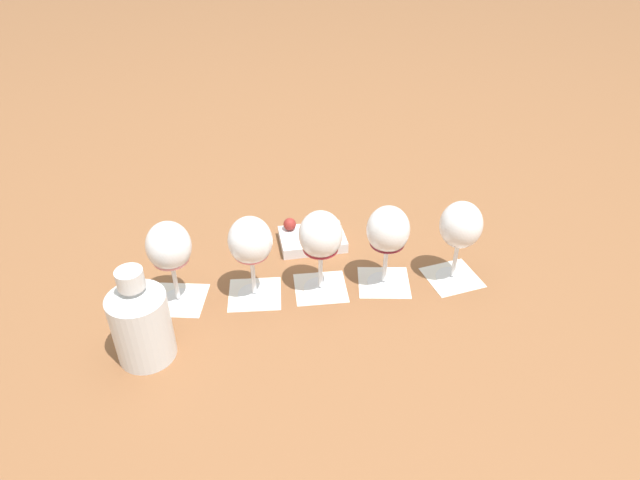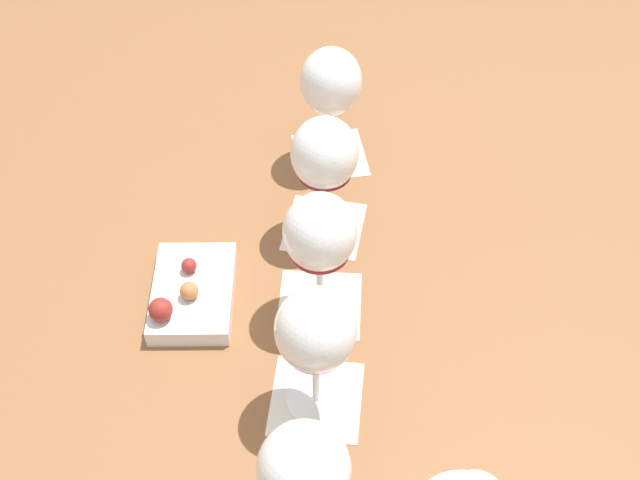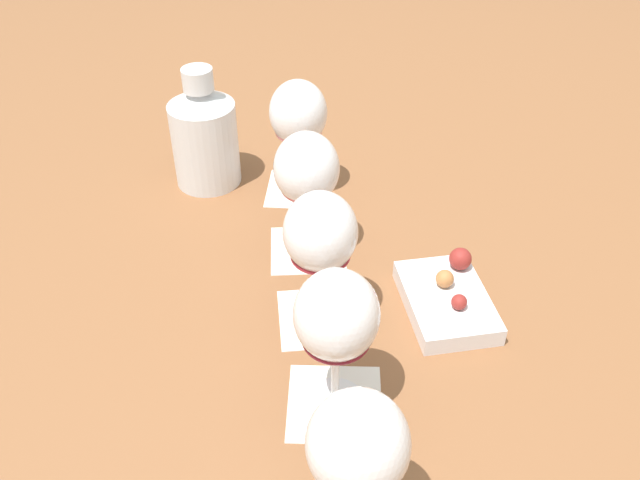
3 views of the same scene
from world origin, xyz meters
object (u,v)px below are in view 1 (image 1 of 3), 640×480
Objects in this scene: ceramic_vase at (140,320)px; snack_dish at (311,238)px; wine_glass_4 at (460,228)px; wine_glass_3 at (388,233)px; wine_glass_0 at (169,249)px; wine_glass_1 at (251,244)px; wine_glass_2 at (322,237)px.

snack_dish is (0.46, 0.06, -0.07)m from ceramic_vase.
snack_dish is at bearing 114.84° from wine_glass_4.
wine_glass_0 is at bearing 144.84° from wine_glass_3.
ceramic_vase is (-0.48, 0.16, -0.05)m from wine_glass_3.
wine_glass_2 is (0.12, -0.08, 0.00)m from wine_glass_1.
snack_dish is (0.09, 0.14, -0.12)m from wine_glass_2.
wine_glass_0 is at bearing 174.00° from snack_dish.
ceramic_vase reaches higher than wine_glass_0.
ceramic_vase is (-0.61, 0.25, -0.05)m from wine_glass_4.
wine_glass_2 is at bearing -12.00° from ceramic_vase.
ceramic_vase is at bearing -142.26° from wine_glass_0.
wine_glass_1 is 0.25m from snack_dish.
wine_glass_3 is at bearing -34.56° from wine_glass_1.
wine_glass_1 is at bearing -36.21° from wine_glass_0.
snack_dish is (-0.02, 0.22, -0.12)m from wine_glass_3.
wine_glass_1 is 1.00× the size of wine_glass_3.
wine_glass_4 is at bearing -35.40° from wine_glass_0.
wine_glass_0 is 0.36m from snack_dish.
wine_glass_4 is at bearing -22.31° from ceramic_vase.
snack_dish is at bearing -6.00° from wine_glass_0.
wine_glass_0 is at bearing 145.11° from wine_glass_2.
ceramic_vase is (-0.12, -0.10, -0.05)m from wine_glass_0.
wine_glass_2 is 1.00× the size of wine_glass_3.
wine_glass_2 is (0.25, -0.17, 0.00)m from wine_glass_0.
wine_glass_3 is at bearing -35.16° from wine_glass_0.
wine_glass_0 and wine_glass_1 have the same top height.
wine_glass_0 is 0.16m from wine_glass_1.
wine_glass_1 is 0.15m from wine_glass_2.
snack_dish is (0.21, 0.06, -0.12)m from wine_glass_1.
wine_glass_0 is 0.59m from wine_glass_4.
wine_glass_4 is (0.12, -0.09, -0.00)m from wine_glass_3.
wine_glass_2 reaches higher than snack_dish.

